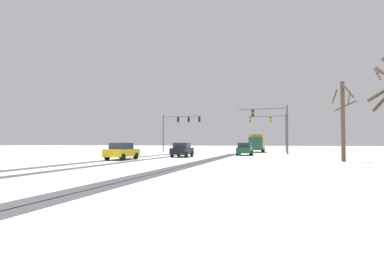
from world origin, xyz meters
TOP-DOWN VIEW (x-y plane):
  - wheel_track_left_lane at (2.60, 17.94)m, footprint 0.87×39.46m
  - wheel_track_right_lane at (-5.89, 17.94)m, footprint 1.13×39.46m
  - wheel_track_center at (-3.13, 17.94)m, footprint 0.91×39.46m
  - wheel_track_oncoming at (3.35, 17.94)m, footprint 0.78×39.46m
  - sidewalk_kerb_right at (11.60, 16.14)m, footprint 4.00×39.46m
  - traffic_signal_far_left at (-7.45, 41.95)m, footprint 6.89×0.48m
  - traffic_signal_far_right at (8.03, 45.75)m, footprint 6.27×0.64m
  - traffic_signal_near_right at (8.43, 33.97)m, footprint 6.38×0.53m
  - car_dark_green_lead at (4.93, 32.26)m, footprint 1.86×4.11m
  - car_black_second at (-1.43, 25.98)m, footprint 1.96×4.17m
  - car_yellow_cab_third at (-5.12, 18.95)m, footprint 1.85×4.11m
  - box_truck_delivery at (5.43, 45.88)m, footprint 2.32×7.41m
  - bare_tree_sidewalk_mid at (14.53, 21.91)m, footprint 2.20×2.18m

SIDE VIEW (x-z plane):
  - wheel_track_left_lane at x=2.60m, z-range 0.00..0.01m
  - wheel_track_right_lane at x=-5.89m, z-range 0.00..0.01m
  - wheel_track_center at x=-3.13m, z-range 0.00..0.01m
  - wheel_track_oncoming at x=3.35m, z-range 0.00..0.01m
  - sidewalk_kerb_right at x=11.60m, z-range 0.00..0.12m
  - car_dark_green_lead at x=4.93m, z-range 0.01..1.63m
  - car_black_second at x=-1.43m, z-range 0.01..1.63m
  - car_yellow_cab_third at x=-5.12m, z-range 0.01..1.63m
  - box_truck_delivery at x=5.43m, z-range 0.12..3.14m
  - bare_tree_sidewalk_mid at x=14.53m, z-range 0.31..7.22m
  - traffic_signal_near_right at x=8.43m, z-range 1.20..7.70m
  - traffic_signal_far_right at x=8.03m, z-range 1.40..7.90m
  - traffic_signal_far_left at x=-7.45m, z-range 1.57..8.07m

